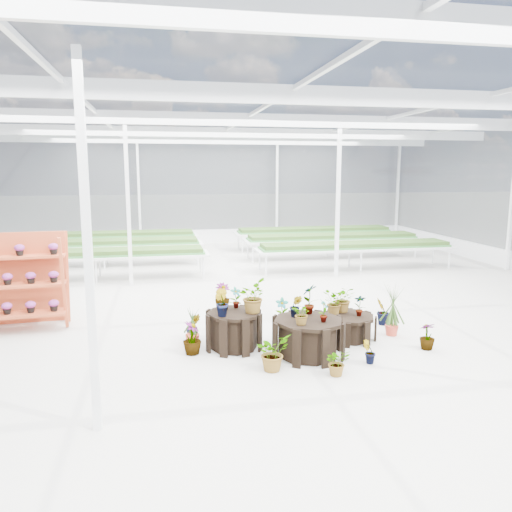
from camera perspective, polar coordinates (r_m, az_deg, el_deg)
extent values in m
plane|color=gray|center=(10.70, 1.23, -7.44)|extent=(24.00, 24.00, 0.00)
cylinder|color=black|center=(9.04, -2.55, -8.46)|extent=(1.22, 1.22, 0.67)
cylinder|color=black|center=(8.73, 5.96, -9.24)|extent=(1.45, 1.45, 0.65)
cylinder|color=black|center=(9.71, 10.45, -7.98)|extent=(1.35, 1.35, 0.46)
imported|color=#2B471A|center=(9.04, -3.87, -4.64)|extent=(0.33, 0.33, 0.49)
imported|color=#2B471A|center=(8.84, -0.46, -4.60)|extent=(0.57, 0.62, 0.59)
imported|color=#2B471A|center=(9.14, -2.33, -4.77)|extent=(0.24, 0.19, 0.39)
imported|color=#2B471A|center=(8.64, -4.01, -5.33)|extent=(0.32, 0.34, 0.48)
imported|color=#2B471A|center=(8.70, 4.58, -5.71)|extent=(0.26, 0.23, 0.39)
imported|color=#2B471A|center=(8.46, 7.75, -6.20)|extent=(0.23, 0.25, 0.40)
imported|color=#2B471A|center=(8.90, 6.14, -4.85)|extent=(0.35, 0.32, 0.55)
imported|color=#2B471A|center=(8.28, 5.32, -6.63)|extent=(0.42, 0.43, 0.36)
imported|color=#2B471A|center=(9.59, 8.88, -5.32)|extent=(0.54, 0.53, 0.45)
imported|color=#2B471A|center=(9.59, 11.78, -5.53)|extent=(0.25, 0.20, 0.41)
imported|color=#2B471A|center=(9.79, 9.97, -4.86)|extent=(0.58, 0.55, 0.51)
imported|color=#2B471A|center=(8.83, -7.33, -9.28)|extent=(0.38, 0.38, 0.58)
imported|color=#2B471A|center=(9.59, -7.20, -7.97)|extent=(0.28, 0.23, 0.51)
imported|color=#2B471A|center=(8.09, 1.90, -10.94)|extent=(0.71, 0.68, 0.60)
imported|color=#2B471A|center=(8.03, 9.27, -11.88)|extent=(0.40, 0.35, 0.43)
imported|color=#2B471A|center=(8.59, 12.79, -10.65)|extent=(0.23, 0.19, 0.40)
imported|color=#2B471A|center=(9.51, 18.99, -8.63)|extent=(0.28, 0.28, 0.49)
imported|color=#2B471A|center=(10.67, 14.25, -6.16)|extent=(0.41, 0.41, 0.58)
imported|color=#2B471A|center=(10.54, 2.99, -6.21)|extent=(0.31, 0.23, 0.53)
imported|color=#2B471A|center=(9.96, -2.58, -6.71)|extent=(0.81, 0.79, 0.68)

